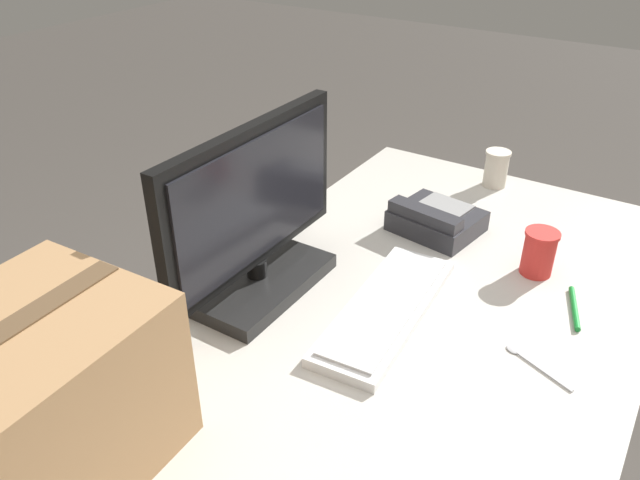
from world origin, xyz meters
TOP-DOWN VIEW (x-y plane):
  - office_desk at (0.00, 0.00)m, footprint 1.80×0.90m
  - monitor at (0.03, 0.32)m, footprint 0.52×0.20m
  - keyboard at (0.10, 0.04)m, footprint 0.46×0.18m
  - desk_phone at (0.47, 0.09)m, footprint 0.20×0.23m
  - paper_cup_left at (0.42, -0.18)m, footprint 0.08×0.08m
  - paper_cup_right at (0.81, 0.05)m, footprint 0.07×0.07m
  - spoon at (0.11, -0.26)m, footprint 0.07×0.14m
  - cardboard_box at (-0.53, 0.29)m, footprint 0.39×0.31m
  - pen_marker at (0.32, -0.29)m, footprint 0.14×0.06m

SIDE VIEW (x-z plane):
  - office_desk at x=0.00m, z-range 0.00..0.73m
  - spoon at x=0.11m, z-range 0.73..0.74m
  - pen_marker at x=0.32m, z-range 0.73..0.75m
  - keyboard at x=0.10m, z-range 0.73..0.76m
  - desk_phone at x=0.47m, z-range 0.72..0.81m
  - paper_cup_right at x=0.81m, z-range 0.73..0.84m
  - paper_cup_left at x=0.42m, z-range 0.73..0.84m
  - cardboard_box at x=-0.53m, z-range 0.73..1.01m
  - monitor at x=0.03m, z-range 0.71..1.08m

